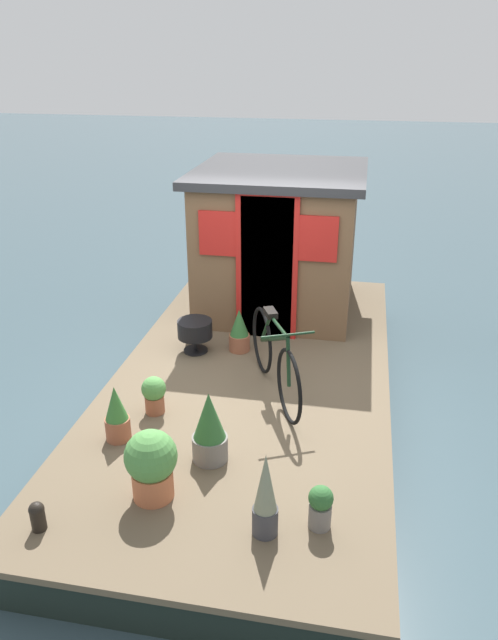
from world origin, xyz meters
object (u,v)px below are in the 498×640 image
(potted_plant_mint, at_px, (320,506))
(charcoal_grill, at_px, (195,330))
(bicycle, at_px, (275,358))
(potted_plant_succulent, at_px, (117,414))
(potted_plant_rosemary, at_px, (265,496))
(houseboat_cabin, at_px, (279,239))
(potted_plant_basil, at_px, (209,428))
(mooring_bollard, at_px, (37,515))
(potted_plant_ivy, at_px, (239,331))
(potted_plant_fern, at_px, (154,394))
(potted_plant_thyme, at_px, (151,463))

(potted_plant_mint, xyz_separation_m, charcoal_grill, (2.51, 1.62, 0.09))
(bicycle, distance_m, potted_plant_succulent, 1.62)
(potted_plant_rosemary, relative_size, potted_plant_succulent, 1.29)
(houseboat_cabin, distance_m, potted_plant_basil, 3.48)
(potted_plant_basil, height_order, potted_plant_mint, potted_plant_basil)
(potted_plant_basil, relative_size, mooring_bollard, 2.74)
(mooring_bollard, bearing_deg, potted_plant_ivy, -15.60)
(potted_plant_ivy, height_order, mooring_bollard, potted_plant_ivy)
(potted_plant_basil, relative_size, charcoal_grill, 1.62)
(potted_plant_ivy, xyz_separation_m, potted_plant_succulent, (-1.89, 0.71, 0.01))
(bicycle, relative_size, potted_plant_fern, 4.15)
(potted_plant_rosemary, bearing_deg, mooring_bollard, 99.56)
(bicycle, relative_size, potted_plant_mint, 4.47)
(potted_plant_thyme, bearing_deg, houseboat_cabin, -5.71)
(charcoal_grill, bearing_deg, bicycle, -125.70)
(houseboat_cabin, bearing_deg, potted_plant_mint, -167.50)
(potted_plant_rosemary, distance_m, potted_plant_succulent, 1.71)
(houseboat_cabin, xyz_separation_m, potted_plant_thyme, (-3.96, 0.40, -0.62))
(bicycle, bearing_deg, mooring_bollard, 147.73)
(potted_plant_mint, distance_m, potted_plant_rosemary, 0.43)
(houseboat_cabin, height_order, potted_plant_ivy, houseboat_cabin)
(houseboat_cabin, xyz_separation_m, potted_plant_mint, (-4.04, -0.90, -0.74))
(charcoal_grill, bearing_deg, houseboat_cabin, -25.54)
(potted_plant_thyme, relative_size, potted_plant_rosemary, 0.85)
(potted_plant_basil, relative_size, potted_plant_thyme, 1.10)
(potted_plant_mint, bearing_deg, charcoal_grill, 32.87)
(potted_plant_ivy, xyz_separation_m, potted_plant_rosemary, (-2.78, -0.76, 0.08))
(potted_plant_mint, xyz_separation_m, potted_plant_succulent, (0.75, 1.85, 0.07))
(bicycle, xyz_separation_m, potted_plant_thyme, (-1.70, 0.69, -0.08))
(potted_plant_basil, height_order, potted_plant_thyme, potted_plant_basil)
(bicycle, height_order, mooring_bollard, bicycle)
(potted_plant_succulent, xyz_separation_m, mooring_bollard, (-1.15, 0.14, -0.13))
(potted_plant_thyme, bearing_deg, potted_plant_succulent, 39.94)
(potted_plant_thyme, relative_size, mooring_bollard, 2.48)
(potted_plant_mint, xyz_separation_m, potted_plant_fern, (1.22, 1.67, 0.02))
(potted_plant_ivy, bearing_deg, bicycle, -148.11)
(potted_plant_fern, bearing_deg, potted_plant_basil, -130.71)
(potted_plant_ivy, height_order, potted_plant_basil, potted_plant_basil)
(potted_plant_succulent, xyz_separation_m, charcoal_grill, (1.77, -0.22, 0.02))
(bicycle, height_order, potted_plant_mint, bicycle)
(bicycle, distance_m, potted_plant_mint, 1.89)
(houseboat_cabin, bearing_deg, potted_plant_rosemary, -172.95)
(bicycle, distance_m, potted_plant_basil, 1.22)
(potted_plant_ivy, distance_m, mooring_bollard, 3.16)
(potted_plant_mint, height_order, potted_plant_rosemary, potted_plant_rosemary)
(houseboat_cabin, xyz_separation_m, charcoal_grill, (-1.53, 0.73, -0.66))
(potted_plant_rosemary, bearing_deg, charcoal_grill, 25.16)
(potted_plant_succulent, bearing_deg, potted_plant_rosemary, -121.07)
(potted_plant_succulent, height_order, mooring_bollard, potted_plant_succulent)
(houseboat_cabin, height_order, potted_plant_fern, houseboat_cabin)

